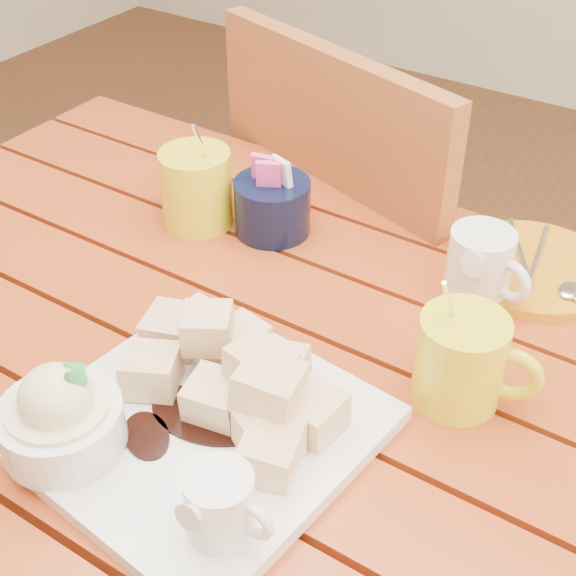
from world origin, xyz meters
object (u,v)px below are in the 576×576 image
Objects in this scene: dessert_plate at (175,415)px; orange_saucer at (534,268)px; coffee_mug_left at (195,186)px; chair_far at (375,271)px; coffee_mug_right at (463,360)px; table at (249,415)px.

dessert_plate reaches higher than orange_saucer.
coffee_mug_left is 0.43m from chair_far.
orange_saucer is (0.42, 0.13, -0.05)m from coffee_mug_left.
orange_saucer is at bearing 66.97° from dessert_plate.
orange_saucer is at bearing 34.65° from coffee_mug_left.
dessert_plate is 0.28m from coffee_mug_right.
coffee_mug_right is at bearing 142.78° from chair_far.
chair_far is (-0.30, 0.18, -0.23)m from orange_saucer.
dessert_plate is at bearing -37.27° from coffee_mug_left.
dessert_plate is 1.62× the size of orange_saucer.
dessert_plate is at bearing -80.66° from table.
chair_far is (-0.31, 0.43, -0.27)m from coffee_mug_right.
coffee_mug_left is 0.78× the size of orange_saucer.
dessert_plate is (0.02, -0.15, 0.14)m from table.
coffee_mug_left is (-0.20, 0.17, 0.16)m from table.
coffee_mug_right is 0.59m from chair_far.
coffee_mug_right reaches higher than orange_saucer.
coffee_mug_right is at bearing 1.80° from coffee_mug_left.
table is 0.31m from coffee_mug_left.
chair_far is at bearing 116.37° from coffee_mug_right.
coffee_mug_left reaches higher than coffee_mug_right.
orange_saucer is 0.42m from chair_far.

